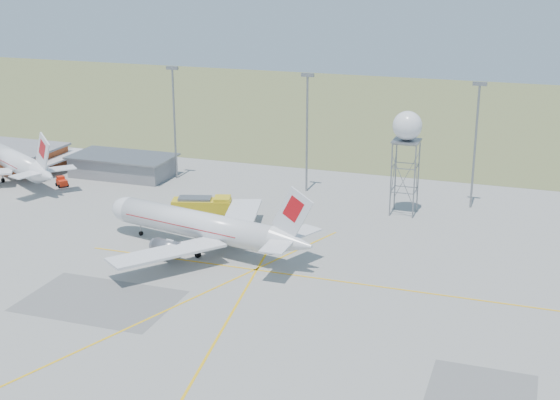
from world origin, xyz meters
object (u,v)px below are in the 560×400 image
(baggage_tug, at_px, (62,183))
(fire_truck, at_px, (203,208))
(airliner_main, at_px, (201,226))
(radar_tower, at_px, (406,157))
(airliner_far, at_px, (13,160))

(baggage_tug, bearing_deg, fire_truck, 23.28)
(airliner_main, distance_m, radar_tower, 34.91)
(fire_truck, xyz_separation_m, baggage_tug, (-31.13, 7.95, -1.07))
(airliner_main, bearing_deg, airliner_far, -12.37)
(fire_truck, height_order, baggage_tug, fire_truck)
(radar_tower, relative_size, fire_truck, 1.72)
(airliner_main, distance_m, baggage_tug, 41.63)
(airliner_far, bearing_deg, airliner_main, -173.32)
(airliner_far, xyz_separation_m, baggage_tug, (11.26, -1.51, -2.74))
(airliner_far, xyz_separation_m, radar_tower, (71.29, 3.41, 5.85))
(fire_truck, bearing_deg, radar_tower, 7.68)
(airliner_far, bearing_deg, fire_truck, -161.51)
(radar_tower, xyz_separation_m, fire_truck, (-28.89, -12.87, -7.52))
(airliner_far, height_order, radar_tower, radar_tower)
(fire_truck, distance_m, baggage_tug, 32.15)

